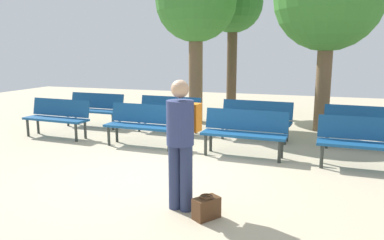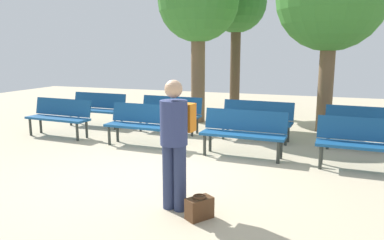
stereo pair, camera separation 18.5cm
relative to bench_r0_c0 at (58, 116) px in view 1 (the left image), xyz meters
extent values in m
plane|color=#BCAD8E|center=(3.23, -1.76, -0.50)|extent=(24.00, 24.00, 0.00)
cube|color=navy|center=(0.00, -0.08, -0.07)|extent=(1.62, 0.53, 0.05)
cube|color=navy|center=(0.01, 0.12, 0.17)|extent=(1.60, 0.22, 0.40)
cylinder|color=#2D332D|center=(-0.71, -0.20, -0.30)|extent=(0.06, 0.06, 0.40)
cylinder|color=#2D332D|center=(0.68, -0.28, -0.30)|extent=(0.06, 0.06, 0.40)
cylinder|color=#2D332D|center=(-0.69, 0.12, -0.30)|extent=(0.06, 0.06, 0.40)
cylinder|color=#2D332D|center=(0.70, 0.04, -0.30)|extent=(0.06, 0.06, 0.40)
cube|color=navy|center=(2.26, -0.21, -0.07)|extent=(1.61, 0.50, 0.05)
cube|color=navy|center=(2.26, -0.01, 0.17)|extent=(1.60, 0.18, 0.40)
cylinder|color=#2D332D|center=(1.55, -0.34, -0.30)|extent=(0.06, 0.06, 0.40)
cylinder|color=#2D332D|center=(2.95, -0.39, -0.30)|extent=(0.06, 0.06, 0.40)
cylinder|color=#2D332D|center=(1.56, -0.02, -0.30)|extent=(0.06, 0.06, 0.40)
cylinder|color=#2D332D|center=(2.96, -0.07, -0.30)|extent=(0.06, 0.06, 0.40)
cube|color=navy|center=(4.43, -0.29, -0.07)|extent=(1.62, 0.50, 0.05)
cube|color=navy|center=(4.44, -0.09, 0.17)|extent=(1.60, 0.18, 0.40)
cylinder|color=#2D332D|center=(3.72, -0.42, -0.30)|extent=(0.06, 0.06, 0.40)
cylinder|color=#2D332D|center=(5.12, -0.47, -0.30)|extent=(0.06, 0.06, 0.40)
cylinder|color=#2D332D|center=(3.74, -0.10, -0.30)|extent=(0.06, 0.06, 0.40)
cylinder|color=#2D332D|center=(5.14, -0.15, -0.30)|extent=(0.06, 0.06, 0.40)
cube|color=navy|center=(6.54, -0.41, -0.07)|extent=(1.61, 0.49, 0.05)
cube|color=navy|center=(6.55, -0.21, 0.17)|extent=(1.60, 0.17, 0.40)
cylinder|color=#2D332D|center=(5.84, -0.55, -0.30)|extent=(0.06, 0.06, 0.40)
cylinder|color=#2D332D|center=(5.85, -0.23, -0.30)|extent=(0.06, 0.06, 0.40)
cube|color=navy|center=(0.12, 1.26, -0.07)|extent=(1.62, 0.50, 0.05)
cube|color=navy|center=(0.13, 1.46, 0.17)|extent=(1.60, 0.18, 0.40)
cylinder|color=#2D332D|center=(-0.58, 1.13, -0.30)|extent=(0.06, 0.06, 0.40)
cylinder|color=#2D332D|center=(0.82, 1.08, -0.30)|extent=(0.06, 0.06, 0.40)
cylinder|color=#2D332D|center=(-0.57, 1.45, -0.30)|extent=(0.06, 0.06, 0.40)
cylinder|color=#2D332D|center=(0.83, 1.40, -0.30)|extent=(0.06, 0.06, 0.40)
cube|color=navy|center=(2.25, 1.23, -0.07)|extent=(1.62, 0.51, 0.05)
cube|color=navy|center=(2.26, 1.43, 0.17)|extent=(1.60, 0.20, 0.40)
cylinder|color=#2D332D|center=(1.54, 1.10, -0.30)|extent=(0.06, 0.06, 0.40)
cylinder|color=#2D332D|center=(2.94, 1.04, -0.30)|extent=(0.06, 0.06, 0.40)
cylinder|color=#2D332D|center=(1.56, 1.42, -0.30)|extent=(0.06, 0.06, 0.40)
cylinder|color=#2D332D|center=(2.95, 1.36, -0.30)|extent=(0.06, 0.06, 0.40)
cube|color=navy|center=(4.42, 1.11, -0.07)|extent=(1.62, 0.54, 0.05)
cube|color=navy|center=(4.43, 1.31, 0.17)|extent=(1.60, 0.22, 0.40)
cylinder|color=#2D332D|center=(3.71, 0.99, -0.30)|extent=(0.06, 0.06, 0.40)
cylinder|color=#2D332D|center=(5.11, 0.91, -0.30)|extent=(0.06, 0.06, 0.40)
cylinder|color=#2D332D|center=(3.73, 1.31, -0.30)|extent=(0.06, 0.06, 0.40)
cylinder|color=#2D332D|center=(5.13, 1.22, -0.30)|extent=(0.06, 0.06, 0.40)
cube|color=navy|center=(6.66, 0.99, -0.07)|extent=(1.63, 0.55, 0.05)
cube|color=navy|center=(6.68, 1.19, 0.17)|extent=(1.60, 0.23, 0.40)
cylinder|color=#2D332D|center=(5.95, 0.88, -0.30)|extent=(0.06, 0.06, 0.40)
cylinder|color=#2D332D|center=(5.97, 1.20, -0.30)|extent=(0.06, 0.06, 0.40)
cylinder|color=brown|center=(5.84, 2.68, 0.74)|extent=(0.37, 0.37, 2.49)
cylinder|color=#4C3A28|center=(3.05, 4.82, 0.96)|extent=(0.32, 0.32, 2.92)
sphere|color=#2D6628|center=(3.05, 4.82, 2.98)|extent=(1.89, 1.89, 1.89)
cylinder|color=brown|center=(2.46, 2.84, 0.82)|extent=(0.39, 0.39, 2.65)
sphere|color=#387A2D|center=(2.46, 2.84, 2.81)|extent=(2.20, 2.20, 2.20)
cylinder|color=navy|center=(4.21, -2.91, -0.08)|extent=(0.16, 0.16, 0.85)
cylinder|color=navy|center=(4.05, -2.89, -0.08)|extent=(0.16, 0.16, 0.85)
cylinder|color=navy|center=(4.13, -2.90, 0.62)|extent=(0.38, 0.38, 0.55)
sphere|color=tan|center=(4.13, -2.90, 1.04)|extent=(0.22, 0.22, 0.22)
cube|color=orange|center=(4.16, -2.64, 0.65)|extent=(0.30, 0.21, 0.36)
cube|color=#4C2D19|center=(4.51, -3.05, -0.37)|extent=(0.33, 0.37, 0.26)
torus|color=#4C2D19|center=(4.51, -3.05, -0.22)|extent=(0.16, 0.16, 0.02)
camera|label=1|loc=(5.68, -7.08, 1.49)|focal=34.75mm
camera|label=2|loc=(5.86, -7.02, 1.49)|focal=34.75mm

